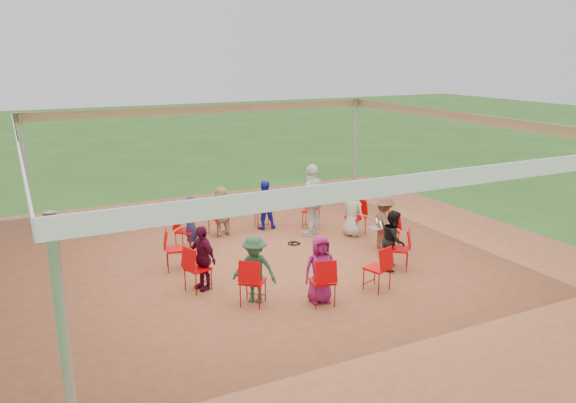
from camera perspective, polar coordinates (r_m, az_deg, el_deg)
name	(u,v)px	position (r m, az deg, el deg)	size (l,w,h in m)	color
ground	(287,259)	(12.63, -0.07, -5.84)	(80.00, 80.00, 0.00)	#265119
dirt_patch	(287,258)	(12.63, -0.07, -5.81)	(13.00, 13.00, 0.00)	brown
tent	(287,154)	(12.00, -0.08, 4.82)	(10.33, 10.33, 3.00)	#B2B2B7
chair_0	(388,231)	(13.30, 10.15, -2.96)	(0.42, 0.44, 0.90)	#C70002
chair_1	(356,218)	(14.24, 6.88, -1.64)	(0.42, 0.44, 0.90)	#C70002
chair_2	(311,211)	(14.75, 2.36, -0.96)	(0.42, 0.44, 0.90)	#C70002
chair_3	(263,211)	(14.75, -2.55, -0.96)	(0.42, 0.44, 0.90)	#C70002
chair_4	(219,218)	(14.23, -7.07, -1.65)	(0.42, 0.44, 0.90)	#C70002
chair_5	(186,231)	(13.29, -10.32, -2.98)	(0.42, 0.44, 0.90)	#C70002
chair_6	(176,249)	(12.11, -11.34, -4.80)	(0.42, 0.44, 0.90)	#C70002
chair_7	(198,269)	(10.99, -9.16, -6.76)	(0.42, 0.44, 0.90)	#C70002
chair_8	(253,282)	(10.29, -3.60, -8.12)	(0.42, 0.44, 0.90)	#C70002
chair_9	(322,281)	(10.30, 3.51, -8.11)	(0.42, 0.44, 0.90)	#C70002
chair_10	(377,268)	(11.00, 9.04, -6.73)	(0.42, 0.44, 0.90)	#C70002
chair_11	(399,249)	(12.12, 11.20, -4.78)	(0.42, 0.44, 0.90)	#C70002
person_seated_0	(384,223)	(13.19, 9.72, -2.20)	(0.83, 0.41, 1.28)	brown
person_seated_1	(353,211)	(14.09, 6.60, -0.97)	(0.62, 0.35, 1.28)	#AAA595
person_seated_2	(264,205)	(14.58, -2.46, -0.35)	(0.62, 0.36, 1.28)	#151CA6
person_seated_3	(221,211)	(14.09, -6.79, -0.99)	(1.19, 0.44, 1.28)	tan
person_seated_4	(190,223)	(13.18, -9.89, -2.22)	(0.47, 0.31, 1.28)	#1F1D43
person_seated_5	(202,258)	(10.99, -8.69, -5.65)	(0.75, 0.38, 1.28)	#46091E
person_seated_6	(255,269)	(10.32, -3.41, -6.87)	(0.83, 0.41, 1.28)	#244A2D
person_seated_7	(320,269)	(10.33, 3.32, -6.86)	(0.62, 0.35, 1.28)	#801653
person_seated_8	(394,240)	(12.07, 10.67, -3.86)	(0.62, 0.36, 1.28)	black
standing_person	(313,200)	(13.99, 2.54, 0.15)	(1.07, 0.55, 1.82)	silver
cable_coil	(294,243)	(13.56, 0.65, -4.28)	(0.34, 0.34, 0.03)	black
laptop	(377,225)	(13.14, 9.06, -2.42)	(0.30, 0.35, 0.21)	#B7B7BC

